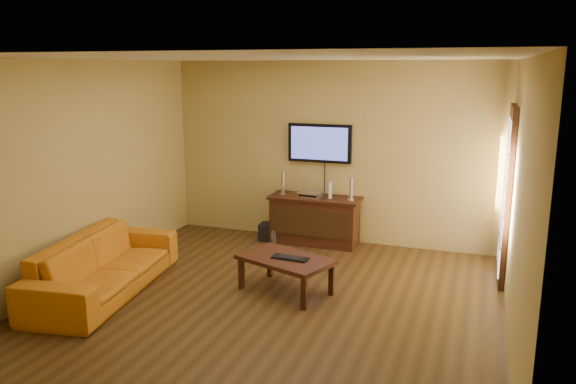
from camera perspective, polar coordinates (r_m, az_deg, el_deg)
The scene contains 14 objects.
ground_plane at distance 6.50m, azimuth -1.68°, elevation -11.04°, with size 5.00×5.00×0.00m, color #38240F.
room_walls at distance 6.60m, azimuth 0.19°, elevation 4.61°, with size 5.00×5.00×5.00m.
french_door at distance 7.42m, azimuth 21.32°, elevation -0.38°, with size 0.07×1.02×2.22m.
media_console at distance 8.43m, azimuth 2.72°, elevation -2.85°, with size 1.36×0.52×0.72m.
television at distance 8.41m, azimuth 3.23°, elevation 4.97°, with size 0.97×0.08×0.57m.
coffee_table at distance 6.62m, azimuth -0.23°, elevation -7.11°, with size 1.22×0.97×0.43m.
sofa at distance 6.95m, azimuth -18.21°, elevation -6.16°, with size 2.27×0.66×0.89m, color orange.
speaker_left at distance 8.45m, azimuth -0.52°, elevation 0.81°, with size 0.09×0.09×0.34m.
speaker_right at distance 8.14m, azimuth 6.42°, elevation 0.21°, with size 0.09×0.09×0.33m.
av_receiver at distance 8.32m, azimuth 2.31°, elevation -0.25°, with size 0.33×0.24×0.08m, color silver.
game_console at distance 8.28m, azimuth 4.35°, elevation 0.24°, with size 0.05×0.17×0.24m, color white.
subwoofer at distance 8.65m, azimuth -2.00°, elevation -4.05°, with size 0.26×0.26×0.26m, color black.
bottle at distance 8.40m, azimuth -1.47°, elevation -4.72°, with size 0.08×0.08×0.22m.
keyboard at distance 6.55m, azimuth 0.21°, elevation -6.70°, with size 0.44×0.19×0.03m.
Camera 1 is at (2.17, -5.54, 2.60)m, focal length 35.00 mm.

